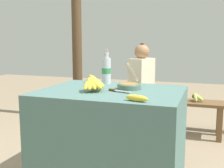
% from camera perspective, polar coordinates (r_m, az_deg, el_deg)
% --- Properties ---
extents(market_counter, '(1.11, 0.86, 0.78)m').
position_cam_1_polar(market_counter, '(2.32, -0.09, -10.79)').
color(market_counter, '#4C706B').
rests_on(market_counter, ground_plane).
extents(banana_bunch_ripe, '(0.17, 0.28, 0.14)m').
position_cam_1_polar(banana_bunch_ripe, '(2.17, -3.77, 0.26)').
color(banana_bunch_ripe, '#4C381E').
rests_on(banana_bunch_ripe, market_counter).
extents(serving_bowl, '(0.19, 0.19, 0.04)m').
position_cam_1_polar(serving_bowl, '(2.26, 3.51, -0.41)').
color(serving_bowl, '#4C6B5B').
rests_on(serving_bowl, market_counter).
extents(water_bottle, '(0.08, 0.08, 0.31)m').
position_cam_1_polar(water_bottle, '(2.55, -1.17, 2.88)').
color(water_bottle, silver).
rests_on(water_bottle, market_counter).
extents(loose_banana_front, '(0.17, 0.08, 0.04)m').
position_cam_1_polar(loose_banana_front, '(1.80, 5.05, -2.87)').
color(loose_banana_front, gold).
rests_on(loose_banana_front, market_counter).
extents(knife, '(0.19, 0.08, 0.02)m').
position_cam_1_polar(knife, '(2.14, 0.89, -1.32)').
color(knife, '#BCBCC1').
rests_on(knife, market_counter).
extents(wooden_bench, '(1.79, 0.32, 0.44)m').
position_cam_1_polar(wooden_bench, '(3.64, 8.52, -3.97)').
color(wooden_bench, brown).
rests_on(wooden_bench, ground_plane).
extents(seated_vendor, '(0.46, 0.43, 1.14)m').
position_cam_1_polar(seated_vendor, '(3.61, 5.38, 0.60)').
color(seated_vendor, '#564C60').
rests_on(seated_vendor, ground_plane).
extents(banana_bunch_green, '(0.15, 0.22, 0.11)m').
position_cam_1_polar(banana_bunch_green, '(3.56, 16.82, -2.52)').
color(banana_bunch_green, '#4C381E').
rests_on(banana_bunch_green, wooden_bench).
extents(support_post_near, '(0.14, 0.14, 2.45)m').
position_cam_1_polar(support_post_near, '(4.21, -7.15, 9.48)').
color(support_post_near, '#4C3823').
rests_on(support_post_near, ground_plane).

